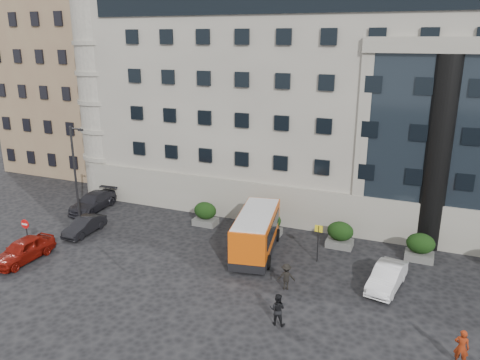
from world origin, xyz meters
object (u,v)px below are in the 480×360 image
object	(u,v)px
hedge_d	(420,247)
pedestrian_b	(277,309)
parked_car_b	(84,226)
white_taxi	(387,277)
no_entry_sign	(26,229)
pedestrian_a	(461,347)
street_lamp	(76,176)
minibus	(256,231)
parked_car_d	(128,171)
pedestrian_c	(286,277)
bus_stop_sign	(318,237)
parked_car_c	(93,202)
red_truck	(148,158)
hedge_a	(205,214)
hedge_b	(269,223)
hedge_c	(340,234)
parked_car_a	(23,250)

from	to	relation	value
hedge_d	pedestrian_b	distance (m)	12.18
parked_car_b	white_taxi	world-z (taller)	white_taxi
no_entry_sign	pedestrian_a	world-z (taller)	no_entry_sign
street_lamp	minibus	distance (m)	13.69
parked_car_d	pedestrian_c	world-z (taller)	pedestrian_c
white_taxi	bus_stop_sign	bearing A→B (deg)	168.65
parked_car_c	pedestrian_a	size ratio (longest dim) A/B	2.83
red_truck	hedge_a	bearing A→B (deg)	-41.73
no_entry_sign	parked_car_b	distance (m)	4.29
parked_car_b	hedge_b	bearing A→B (deg)	19.70
hedge_a	hedge_b	size ratio (longest dim) A/B	1.00
hedge_a	minibus	xyz separation A→B (m)	(5.35, -3.06, 0.62)
pedestrian_a	bus_stop_sign	bearing A→B (deg)	-33.74
no_entry_sign	hedge_d	bearing A→B (deg)	19.76
hedge_c	parked_car_a	xyz separation A→B (m)	(-18.59, -10.01, -0.18)
no_entry_sign	parked_car_d	world-z (taller)	no_entry_sign
hedge_c	minibus	size ratio (longest dim) A/B	0.26
hedge_d	street_lamp	distance (m)	24.27
hedge_a	parked_car_d	xyz separation A→B (m)	(-13.00, 8.20, -0.14)
parked_car_c	pedestrian_a	world-z (taller)	pedestrian_a
bus_stop_sign	parked_car_d	bearing A→B (deg)	153.95
hedge_c	hedge_d	size ratio (longest dim) A/B	1.00
hedge_a	minibus	distance (m)	6.19
bus_stop_sign	parked_car_d	world-z (taller)	bus_stop_sign
minibus	parked_car_c	world-z (taller)	minibus
parked_car_a	pedestrian_b	xyz separation A→B (m)	(17.47, -0.40, 0.11)
no_entry_sign	parked_car_b	size ratio (longest dim) A/B	0.62
hedge_b	pedestrian_a	world-z (taller)	hedge_b
no_entry_sign	minibus	world-z (taller)	minibus
hedge_b	parked_car_a	world-z (taller)	hedge_b
parked_car_c	hedge_a	bearing A→B (deg)	0.71
no_entry_sign	parked_car_a	bearing A→B (deg)	-55.35
pedestrian_c	pedestrian_a	bearing A→B (deg)	143.67
minibus	white_taxi	xyz separation A→B (m)	(8.65, -1.46, -0.86)
hedge_c	hedge_d	bearing A→B (deg)	0.00
hedge_c	bus_stop_sign	distance (m)	3.05
street_lamp	pedestrian_c	xyz separation A→B (m)	(16.60, -2.10, -3.58)
street_lamp	pedestrian_a	bearing A→B (deg)	-11.85
minibus	hedge_c	bearing A→B (deg)	20.72
hedge_d	white_taxi	xyz separation A→B (m)	(-1.60, -4.52, -0.25)
bus_stop_sign	parked_car_a	distance (m)	19.13
hedge_b	parked_car_c	xyz separation A→B (m)	(-15.42, -0.69, -0.21)
parked_car_c	pedestrian_c	distance (m)	19.87
hedge_c	pedestrian_b	xyz separation A→B (m)	(-1.13, -10.41, -0.08)
hedge_d	no_entry_sign	size ratio (longest dim) A/B	0.79
parked_car_a	parked_car_b	xyz separation A→B (m)	(0.69, 5.05, -0.13)
hedge_c	hedge_d	distance (m)	5.20
hedge_c	parked_car_c	xyz separation A→B (m)	(-20.62, -0.69, -0.21)
minibus	parked_car_c	size ratio (longest dim) A/B	1.42
no_entry_sign	pedestrian_a	bearing A→B (deg)	-2.88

